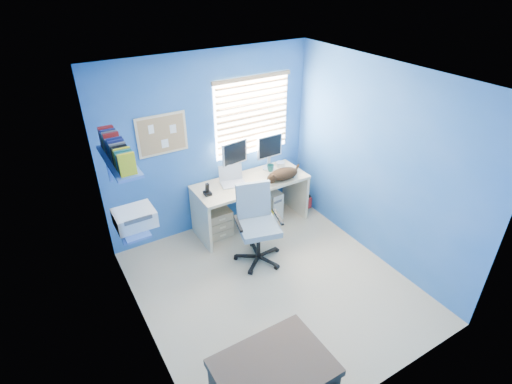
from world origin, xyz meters
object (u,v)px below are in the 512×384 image
tower_pc (270,202)px  cat (284,174)px  office_chair (257,234)px  laptop (233,177)px  desk (251,203)px

tower_pc → cat: bearing=-83.6°
tower_pc → office_chair: (-0.69, -0.77, 0.16)m
cat → office_chair: bearing=-157.4°
laptop → tower_pc: bearing=15.2°
desk → cat: 0.65m
office_chair → laptop: bearing=85.5°
cat → desk: bearing=143.7°
laptop → office_chair: size_ratio=0.32×
cat → tower_pc: size_ratio=1.01×
tower_pc → office_chair: office_chair is taller
laptop → cat: laptop is taller
desk → office_chair: size_ratio=1.59×
desk → office_chair: bearing=-114.3°
laptop → cat: size_ratio=0.73×
laptop → tower_pc: (0.63, 0.02, -0.62)m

